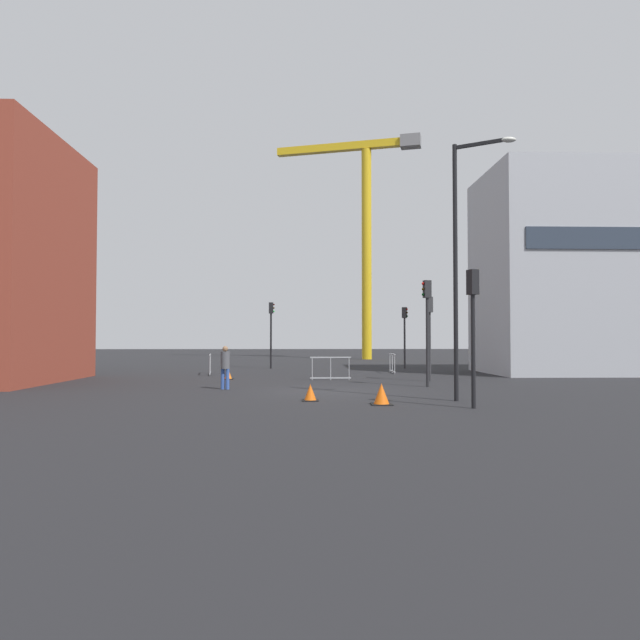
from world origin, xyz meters
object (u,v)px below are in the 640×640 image
(streetlamp_tall, at_px, (462,250))
(traffic_light_corner, at_px, (429,324))
(traffic_light_near, at_px, (427,316))
(traffic_cone_orange, at_px, (228,374))
(traffic_light_island, at_px, (271,324))
(traffic_cone_on_verge, at_px, (381,395))
(construction_crane, at_px, (365,215))
(traffic_cone_by_barrier, at_px, (310,393))
(traffic_light_far, at_px, (405,327))
(traffic_light_verge, at_px, (473,315))
(pedestrian_walking, at_px, (225,364))

(streetlamp_tall, relative_size, traffic_light_corner, 2.11)
(traffic_light_near, distance_m, traffic_cone_orange, 9.98)
(traffic_light_corner, bearing_deg, traffic_light_near, -104.19)
(traffic_light_island, distance_m, traffic_cone_orange, 9.92)
(traffic_cone_on_verge, bearing_deg, traffic_light_island, 102.00)
(construction_crane, relative_size, traffic_cone_orange, 41.15)
(traffic_cone_by_barrier, height_order, traffic_cone_orange, traffic_cone_by_barrier)
(traffic_cone_on_verge, bearing_deg, traffic_cone_orange, 118.58)
(streetlamp_tall, relative_size, traffic_cone_by_barrier, 15.45)
(traffic_light_far, distance_m, traffic_cone_by_barrier, 20.08)
(traffic_light_corner, distance_m, traffic_cone_orange, 9.66)
(streetlamp_tall, height_order, traffic_light_near, streetlamp_tall)
(construction_crane, distance_m, traffic_cone_by_barrier, 37.54)
(construction_crane, bearing_deg, traffic_light_far, -87.09)
(construction_crane, height_order, traffic_cone_orange, construction_crane)
(traffic_light_far, xyz_separation_m, traffic_cone_orange, (-10.07, -9.39, -2.41))
(traffic_light_corner, bearing_deg, traffic_cone_on_verge, -110.74)
(traffic_light_near, relative_size, traffic_cone_orange, 8.65)
(streetlamp_tall, distance_m, traffic_light_island, 20.56)
(construction_crane, distance_m, traffic_light_verge, 38.38)
(pedestrian_walking, relative_size, traffic_cone_by_barrier, 3.17)
(streetlamp_tall, distance_m, traffic_cone_on_verge, 5.20)
(traffic_light_far, bearing_deg, construction_crane, 92.91)
(traffic_light_corner, bearing_deg, traffic_light_verge, -95.77)
(traffic_light_near, distance_m, pedestrian_walking, 8.19)
(streetlamp_tall, height_order, traffic_cone_by_barrier, streetlamp_tall)
(traffic_light_corner, xyz_separation_m, traffic_cone_orange, (-9.24, 1.54, -2.34))
(traffic_light_far, bearing_deg, traffic_cone_on_verge, -102.05)
(construction_crane, relative_size, traffic_cone_by_barrier, 39.03)
(traffic_light_far, bearing_deg, streetlamp_tall, -94.84)
(traffic_light_verge, xyz_separation_m, traffic_cone_by_barrier, (-4.49, 2.08, -2.36))
(traffic_light_corner, height_order, traffic_cone_by_barrier, traffic_light_corner)
(traffic_light_island, bearing_deg, traffic_cone_on_verge, -78.00)
(traffic_light_island, relative_size, traffic_light_near, 0.99)
(traffic_cone_by_barrier, bearing_deg, traffic_cone_orange, 111.42)
(traffic_light_near, bearing_deg, pedestrian_walking, -174.08)
(streetlamp_tall, relative_size, pedestrian_walking, 4.88)
(pedestrian_walking, xyz_separation_m, traffic_cone_on_verge, (5.24, -5.27, -0.66))
(traffic_light_verge, relative_size, traffic_cone_orange, 7.84)
(traffic_light_far, bearing_deg, traffic_cone_orange, -137.02)
(traffic_cone_on_verge, bearing_deg, streetlamp_tall, 17.28)
(traffic_light_near, distance_m, traffic_light_far, 14.03)
(traffic_light_corner, relative_size, traffic_cone_on_verge, 6.08)
(traffic_light_near, relative_size, traffic_cone_by_barrier, 8.20)
(traffic_light_far, distance_m, pedestrian_walking, 17.64)
(traffic_light_far, bearing_deg, traffic_light_corner, -94.34)
(traffic_light_island, height_order, traffic_cone_orange, traffic_light_island)
(traffic_light_far, xyz_separation_m, traffic_cone_on_verge, (-4.27, -20.03, -2.34))
(construction_crane, distance_m, traffic_light_far, 19.10)
(streetlamp_tall, distance_m, traffic_cone_by_barrier, 6.49)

